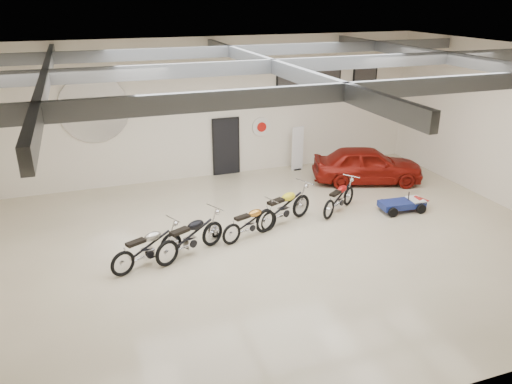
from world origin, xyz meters
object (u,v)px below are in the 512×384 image
object	(u,v)px
motorcycle_black	(190,236)
vintage_car	(367,165)
motorcycle_gold	(250,222)
motorcycle_red	(339,197)
banner_stand	(297,148)
motorcycle_silver	(147,247)
motorcycle_yellow	(284,206)
go_kart	(406,201)

from	to	relation	value
motorcycle_black	vintage_car	distance (m)	7.86
motorcycle_gold	motorcycle_red	size ratio (longest dim) A/B	0.98
banner_stand	motorcycle_silver	world-z (taller)	banner_stand
banner_stand	motorcycle_gold	distance (m)	6.05
motorcycle_gold	motorcycle_red	distance (m)	3.26
motorcycle_silver	motorcycle_yellow	xyz separation A→B (m)	(4.10, 1.09, 0.05)
motorcycle_black	motorcycle_yellow	world-z (taller)	motorcycle_yellow
motorcycle_silver	motorcycle_black	size ratio (longest dim) A/B	0.94
motorcycle_gold	motorcycle_yellow	xyz separation A→B (m)	(1.19, 0.48, 0.09)
motorcycle_silver	vintage_car	distance (m)	8.96
motorcycle_silver	motorcycle_red	distance (m)	6.23
motorcycle_red	go_kart	size ratio (longest dim) A/B	1.10
banner_stand	motorcycle_yellow	distance (m)	5.00
banner_stand	motorcycle_gold	xyz separation A→B (m)	(-3.57, -4.87, -0.39)
vintage_car	motorcycle_yellow	bearing A→B (deg)	137.53
motorcycle_gold	vintage_car	distance (m)	6.06
motorcycle_black	go_kart	world-z (taller)	motorcycle_black
motorcycle_black	go_kart	size ratio (longest dim) A/B	1.24
motorcycle_yellow	motorcycle_red	bearing A→B (deg)	-16.36
motorcycle_silver	vintage_car	bearing A→B (deg)	-2.83
banner_stand	motorcycle_yellow	size ratio (longest dim) A/B	0.80
banner_stand	motorcycle_gold	bearing A→B (deg)	-132.42
motorcycle_black	motorcycle_gold	xyz separation A→B (m)	(1.79, 0.45, -0.07)
motorcycle_red	motorcycle_gold	bearing A→B (deg)	158.72
motorcycle_red	vintage_car	xyz separation A→B (m)	(2.21, 2.02, 0.16)
banner_stand	motorcycle_black	distance (m)	7.56
motorcycle_red	vintage_car	size ratio (longest dim) A/B	0.49
banner_stand	motorcycle_red	size ratio (longest dim) A/B	0.93
motorcycle_silver	go_kart	distance (m)	8.14
motorcycle_yellow	banner_stand	bearing A→B (deg)	37.37
motorcycle_red	vintage_car	distance (m)	3.00
banner_stand	go_kart	xyz separation A→B (m)	(1.62, -4.74, -0.56)
banner_stand	motorcycle_yellow	world-z (taller)	banner_stand
motorcycle_black	go_kart	xyz separation A→B (m)	(6.99, 0.58, -0.24)
vintage_car	banner_stand	bearing A→B (deg)	59.60
motorcycle_silver	motorcycle_yellow	size ratio (longest dim) A/B	0.91
motorcycle_silver	motorcycle_red	world-z (taller)	motorcycle_silver
motorcycle_gold	go_kart	distance (m)	5.20
motorcycle_red	vintage_car	world-z (taller)	vintage_car
motorcycle_yellow	motorcycle_red	distance (m)	1.99
vintage_car	go_kart	bearing A→B (deg)	-165.15
motorcycle_gold	motorcycle_yellow	distance (m)	1.29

